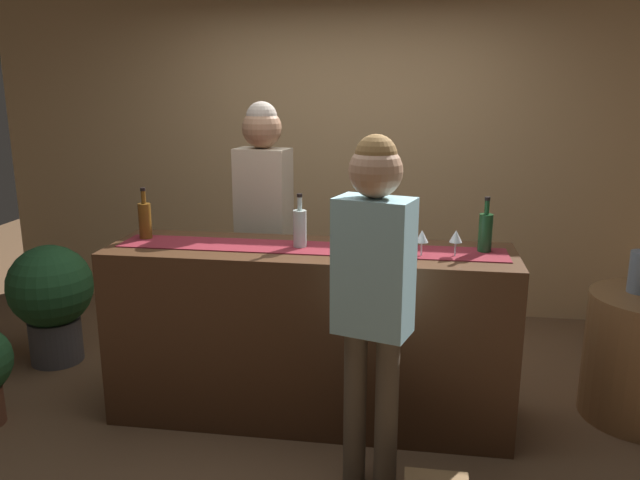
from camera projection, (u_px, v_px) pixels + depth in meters
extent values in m
plane|color=brown|center=(310.00, 414.00, 3.75)|extent=(10.00, 10.00, 0.00)
cube|color=tan|center=(348.00, 138.00, 5.22)|extent=(6.00, 0.12, 2.90)
cube|color=#472B19|center=(309.00, 334.00, 3.63)|extent=(2.26, 0.60, 1.01)
cube|color=maroon|center=(309.00, 248.00, 3.50)|extent=(2.15, 0.28, 0.01)
cylinder|color=#194723|center=(485.00, 233.00, 3.40)|extent=(0.07, 0.07, 0.21)
cylinder|color=#194723|center=(487.00, 207.00, 3.36)|extent=(0.03, 0.03, 0.08)
cylinder|color=black|center=(488.00, 199.00, 3.35)|extent=(0.03, 0.03, 0.02)
cylinder|color=#B2C6C1|center=(300.00, 229.00, 3.50)|extent=(0.07, 0.07, 0.21)
cylinder|color=#B2C6C1|center=(300.00, 204.00, 3.46)|extent=(0.03, 0.03, 0.08)
cylinder|color=black|center=(300.00, 195.00, 3.45)|extent=(0.03, 0.03, 0.02)
cylinder|color=brown|center=(145.00, 221.00, 3.69)|extent=(0.07, 0.07, 0.21)
cylinder|color=brown|center=(143.00, 197.00, 3.65)|extent=(0.03, 0.03, 0.08)
cylinder|color=black|center=(143.00, 189.00, 3.64)|extent=(0.03, 0.03, 0.02)
cylinder|color=silver|center=(455.00, 256.00, 3.34)|extent=(0.06, 0.06, 0.00)
cylinder|color=silver|center=(455.00, 249.00, 3.33)|extent=(0.01, 0.01, 0.08)
cone|color=silver|center=(456.00, 236.00, 3.31)|extent=(0.07, 0.07, 0.06)
cylinder|color=silver|center=(421.00, 256.00, 3.34)|extent=(0.06, 0.06, 0.00)
cylinder|color=silver|center=(421.00, 249.00, 3.33)|extent=(0.01, 0.01, 0.08)
cone|color=silver|center=(422.00, 236.00, 3.31)|extent=(0.07, 0.07, 0.06)
cylinder|color=silver|center=(369.00, 253.00, 3.40)|extent=(0.06, 0.06, 0.00)
cylinder|color=silver|center=(369.00, 246.00, 3.39)|extent=(0.01, 0.01, 0.08)
cone|color=silver|center=(369.00, 233.00, 3.37)|extent=(0.07, 0.07, 0.06)
cylinder|color=#26262B|center=(277.00, 311.00, 4.24)|extent=(0.11, 0.11, 0.84)
cylinder|color=#26262B|center=(255.00, 308.00, 4.29)|extent=(0.11, 0.11, 0.84)
cube|color=beige|center=(263.00, 200.00, 4.08)|extent=(0.37, 0.25, 0.66)
sphere|color=#9E7051|center=(262.00, 128.00, 3.97)|extent=(0.25, 0.25, 0.25)
sphere|color=#AD9E8E|center=(262.00, 117.00, 3.95)|extent=(0.20, 0.20, 0.20)
cylinder|color=brown|center=(355.00, 406.00, 3.04)|extent=(0.11, 0.11, 0.79)
cylinder|color=brown|center=(386.00, 414.00, 2.98)|extent=(0.11, 0.11, 0.79)
cube|color=#99D1E0|center=(374.00, 267.00, 2.84)|extent=(0.38, 0.29, 0.63)
sphere|color=tan|center=(376.00, 171.00, 2.73)|extent=(0.24, 0.24, 0.24)
sphere|color=olive|center=(376.00, 156.00, 2.72)|extent=(0.19, 0.19, 0.19)
cylinder|color=#4C4C51|center=(56.00, 340.00, 4.43)|extent=(0.35, 0.35, 0.31)
sphere|color=#23562D|center=(50.00, 286.00, 4.33)|extent=(0.57, 0.57, 0.57)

